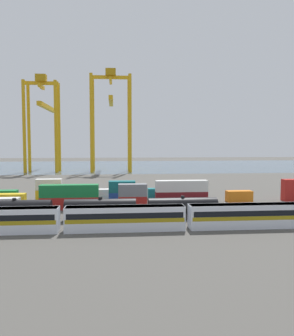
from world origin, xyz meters
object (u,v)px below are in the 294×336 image
at_px(freight_tank_row, 58,210).
at_px(gantry_crane_central, 111,110).
at_px(shipping_container_2, 4,204).
at_px(shipping_container_21, 160,194).
at_px(shipping_container_9, 61,199).
at_px(shipping_container_18, 49,195).
at_px(gantry_crane_west, 43,114).
at_px(shipping_container_3, 70,203).
at_px(passenger_train, 125,217).

bearing_deg(freight_tank_row, gantry_crane_central, 85.57).
distance_m(shipping_container_2, shipping_container_21, 35.99).
distance_m(freight_tank_row, shipping_container_9, 17.32).
height_order(shipping_container_21, gantry_crane_central, gantry_crane_central).
bearing_deg(shipping_container_18, shipping_container_2, -119.77).
xyz_separation_m(shipping_container_18, gantry_crane_central, (14.23, 86.63, 28.10)).
distance_m(shipping_container_2, gantry_crane_central, 104.73).
xyz_separation_m(freight_tank_row, gantry_crane_west, (-23.76, 111.26, 25.50)).
relative_size(shipping_container_2, shipping_container_9, 1.00).
bearing_deg(gantry_crane_central, shipping_container_3, -94.57).
distance_m(passenger_train, shipping_container_2, 30.80).
relative_size(shipping_container_21, gantry_crane_west, 0.13).
distance_m(shipping_container_3, shipping_container_9, 6.60).
height_order(freight_tank_row, shipping_container_21, freight_tank_row).
bearing_deg(shipping_container_2, passenger_train, -37.83).
relative_size(shipping_container_2, shipping_container_21, 1.00).
distance_m(shipping_container_9, shipping_container_21, 24.16).
relative_size(shipping_container_21, gantry_crane_central, 0.12).
bearing_deg(passenger_train, shipping_container_18, 119.43).
bearing_deg(shipping_container_18, shipping_container_9, -58.79).
bearing_deg(shipping_container_21, shipping_container_9, -165.59).
xyz_separation_m(passenger_train, shipping_container_3, (-11.09, 18.89, -0.84)).
bearing_deg(shipping_container_9, shipping_container_2, -150.25).
relative_size(freight_tank_row, shipping_container_3, 4.77).
distance_m(passenger_train, gantry_crane_central, 120.71).
bearing_deg(gantry_crane_west, shipping_container_3, -76.30).
bearing_deg(shipping_container_9, gantry_crane_west, 102.98).
relative_size(freight_tank_row, shipping_container_18, 9.55).
bearing_deg(shipping_container_21, shipping_container_18, 180.00).
bearing_deg(passenger_train, shipping_container_9, 119.00).
bearing_deg(shipping_container_3, shipping_container_2, 180.00).
height_order(freight_tank_row, shipping_container_3, freight_tank_row).
height_order(shipping_container_9, gantry_crane_central, gantry_crane_central).
xyz_separation_m(shipping_container_9, gantry_crane_west, (-21.68, 94.08, 26.18)).
relative_size(passenger_train, shipping_container_18, 9.71).
bearing_deg(freight_tank_row, shipping_container_21, 47.41).
distance_m(passenger_train, shipping_container_9, 28.48).
bearing_deg(shipping_container_2, shipping_container_21, 19.52).
relative_size(shipping_container_18, gantry_crane_west, 0.13).
bearing_deg(gantry_crane_west, shipping_container_2, -83.64).
bearing_deg(gantry_crane_central, shipping_container_2, -102.08).
height_order(passenger_train, shipping_container_9, passenger_train).
xyz_separation_m(freight_tank_row, shipping_container_9, (-2.08, 17.18, -0.68)).
distance_m(shipping_container_18, gantry_crane_central, 92.18).
relative_size(shipping_container_18, gantry_crane_central, 0.12).
bearing_deg(gantry_crane_central, freight_tank_row, -94.43).
relative_size(shipping_container_9, gantry_crane_west, 0.13).
distance_m(passenger_train, shipping_container_18, 35.50).
height_order(freight_tank_row, shipping_container_18, freight_tank_row).
bearing_deg(shipping_container_2, freight_tank_row, -41.54).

